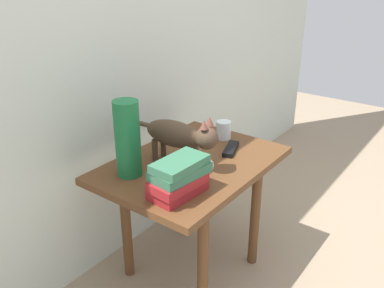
{
  "coord_description": "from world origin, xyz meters",
  "views": [
    {
      "loc": [
        -1.24,
        -0.93,
        1.32
      ],
      "look_at": [
        0.0,
        0.0,
        0.64
      ],
      "focal_mm": 38.46,
      "sensor_mm": 36.0,
      "label": 1
    }
  ],
  "objects_px": {
    "side_table": "(192,179)",
    "tv_remote": "(231,149)",
    "book_stack": "(179,178)",
    "plate": "(191,166)",
    "cat": "(180,135)",
    "candle_jar": "(224,131)",
    "bread_roll": "(189,159)",
    "green_vase": "(128,139)"
  },
  "relations": [
    {
      "from": "plate",
      "to": "bread_roll",
      "type": "height_order",
      "value": "bread_roll"
    },
    {
      "from": "cat",
      "to": "book_stack",
      "type": "relative_size",
      "value": 2.02
    },
    {
      "from": "tv_remote",
      "to": "side_table",
      "type": "bearing_deg",
      "value": 138.75
    },
    {
      "from": "bread_roll",
      "to": "plate",
      "type": "bearing_deg",
      "value": -17.63
    },
    {
      "from": "book_stack",
      "to": "green_vase",
      "type": "height_order",
      "value": "green_vase"
    },
    {
      "from": "tv_remote",
      "to": "candle_jar",
      "type": "bearing_deg",
      "value": 26.52
    },
    {
      "from": "book_stack",
      "to": "green_vase",
      "type": "relative_size",
      "value": 0.79
    },
    {
      "from": "bread_roll",
      "to": "green_vase",
      "type": "height_order",
      "value": "green_vase"
    },
    {
      "from": "book_stack",
      "to": "candle_jar",
      "type": "relative_size",
      "value": 2.79
    },
    {
      "from": "bread_roll",
      "to": "book_stack",
      "type": "distance_m",
      "value": 0.21
    },
    {
      "from": "book_stack",
      "to": "green_vase",
      "type": "distance_m",
      "value": 0.27
    },
    {
      "from": "candle_jar",
      "to": "tv_remote",
      "type": "bearing_deg",
      "value": -134.14
    },
    {
      "from": "green_vase",
      "to": "tv_remote",
      "type": "relative_size",
      "value": 2.02
    },
    {
      "from": "candle_jar",
      "to": "plate",
      "type": "bearing_deg",
      "value": -170.24
    },
    {
      "from": "plate",
      "to": "tv_remote",
      "type": "xyz_separation_m",
      "value": [
        0.23,
        -0.05,
        0.0
      ]
    },
    {
      "from": "side_table",
      "to": "green_vase",
      "type": "relative_size",
      "value": 2.57
    },
    {
      "from": "side_table",
      "to": "tv_remote",
      "type": "bearing_deg",
      "value": -21.91
    },
    {
      "from": "cat",
      "to": "tv_remote",
      "type": "bearing_deg",
      "value": -21.39
    },
    {
      "from": "side_table",
      "to": "green_vase",
      "type": "height_order",
      "value": "green_vase"
    },
    {
      "from": "cat",
      "to": "candle_jar",
      "type": "relative_size",
      "value": 5.63
    },
    {
      "from": "bread_roll",
      "to": "book_stack",
      "type": "bearing_deg",
      "value": -152.29
    },
    {
      "from": "green_vase",
      "to": "book_stack",
      "type": "bearing_deg",
      "value": -91.29
    },
    {
      "from": "bread_roll",
      "to": "cat",
      "type": "distance_m",
      "value": 0.1
    },
    {
      "from": "green_vase",
      "to": "plate",
      "type": "bearing_deg",
      "value": -39.18
    },
    {
      "from": "side_table",
      "to": "cat",
      "type": "height_order",
      "value": "cat"
    },
    {
      "from": "green_vase",
      "to": "bread_roll",
      "type": "bearing_deg",
      "value": -40.17
    },
    {
      "from": "candle_jar",
      "to": "bread_roll",
      "type": "bearing_deg",
      "value": -171.09
    },
    {
      "from": "plate",
      "to": "tv_remote",
      "type": "height_order",
      "value": "tv_remote"
    },
    {
      "from": "plate",
      "to": "cat",
      "type": "height_order",
      "value": "cat"
    },
    {
      "from": "tv_remote",
      "to": "bread_roll",
      "type": "bearing_deg",
      "value": 148.87
    },
    {
      "from": "side_table",
      "to": "book_stack",
      "type": "bearing_deg",
      "value": -153.02
    },
    {
      "from": "bread_roll",
      "to": "cat",
      "type": "xyz_separation_m",
      "value": [
        -0.0,
        0.04,
        0.09
      ]
    },
    {
      "from": "plate",
      "to": "book_stack",
      "type": "distance_m",
      "value": 0.23
    },
    {
      "from": "side_table",
      "to": "candle_jar",
      "type": "xyz_separation_m",
      "value": [
        0.29,
        0.03,
        0.12
      ]
    },
    {
      "from": "plate",
      "to": "cat",
      "type": "xyz_separation_m",
      "value": [
        -0.01,
        0.05,
        0.13
      ]
    },
    {
      "from": "cat",
      "to": "bread_roll",
      "type": "bearing_deg",
      "value": -89.66
    },
    {
      "from": "candle_jar",
      "to": "cat",
      "type": "bearing_deg",
      "value": -178.43
    },
    {
      "from": "bread_roll",
      "to": "cat",
      "type": "relative_size",
      "value": 0.17
    },
    {
      "from": "plate",
      "to": "bread_roll",
      "type": "distance_m",
      "value": 0.03
    },
    {
      "from": "book_stack",
      "to": "tv_remote",
      "type": "height_order",
      "value": "book_stack"
    },
    {
      "from": "plate",
      "to": "book_stack",
      "type": "relative_size",
      "value": 0.78
    },
    {
      "from": "bread_roll",
      "to": "cat",
      "type": "height_order",
      "value": "cat"
    }
  ]
}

